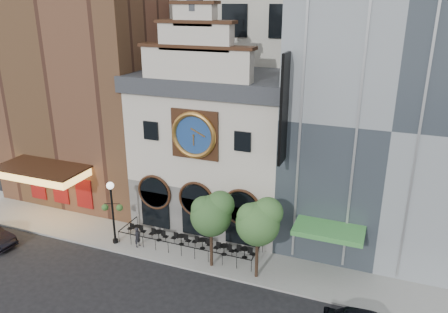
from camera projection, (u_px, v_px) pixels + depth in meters
ground at (174, 267)px, 30.51m from camera, size 120.00×120.00×0.00m
sidewalk at (189, 248)px, 32.67m from camera, size 44.00×5.00×0.15m
clock_building at (216, 144)px, 35.09m from camera, size 12.60×8.78×18.65m
theater_building at (92, 58)px, 39.46m from camera, size 14.00×15.60×25.00m
retail_building at (394, 110)px, 31.33m from camera, size 14.00×14.40×20.00m
cafe_railing at (189, 242)px, 32.49m from camera, size 10.60×2.60×0.90m
bistro_0 at (137, 230)px, 34.17m from camera, size 1.58×0.68×0.90m
bistro_1 at (159, 235)px, 33.41m from camera, size 1.58×0.68×0.90m
bistro_2 at (181, 239)px, 32.83m from camera, size 1.58×0.68×0.90m
bistro_3 at (202, 243)px, 32.31m from camera, size 1.58×0.68×0.90m
bistro_4 at (224, 249)px, 31.51m from camera, size 1.58×0.68×0.90m
bistro_5 at (245, 252)px, 31.14m from camera, size 1.58×0.68×0.90m
pedestrian at (138, 237)px, 32.48m from camera, size 0.45×0.62×1.58m
lamppost at (112, 206)px, 32.22m from camera, size 1.54×0.87×5.00m
tree_left at (212, 213)px, 29.04m from camera, size 2.89×2.78×5.57m
tree_right at (259, 221)px, 27.80m from camera, size 2.96×2.85×5.69m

